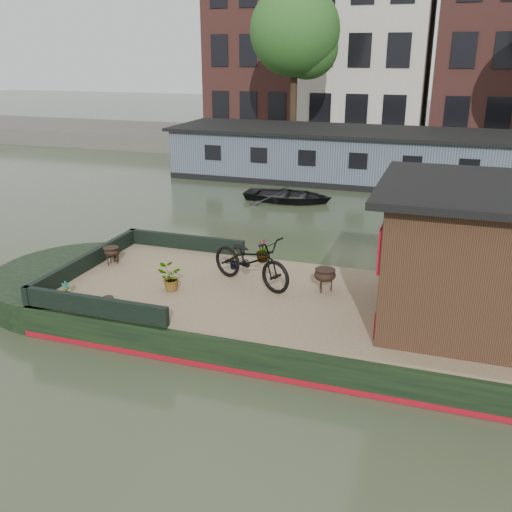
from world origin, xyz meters
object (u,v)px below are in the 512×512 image
(cabin, at_px, (495,257))
(brazier_rear, at_px, (112,256))
(bicycle, at_px, (251,260))
(dinghy, at_px, (288,192))
(brazier_front, at_px, (325,280))

(cabin, distance_m, brazier_rear, 7.87)
(bicycle, distance_m, dinghy, 9.58)
(bicycle, bearing_deg, cabin, -71.25)
(bicycle, height_order, dinghy, bicycle)
(bicycle, bearing_deg, brazier_front, -61.54)
(cabin, xyz_separation_m, brazier_front, (-2.97, 0.48, -1.00))
(dinghy, bearing_deg, brazier_front, -159.62)
(brazier_front, xyz_separation_m, brazier_rear, (-4.81, -0.03, -0.03))
(brazier_rear, bearing_deg, brazier_front, 0.32)
(cabin, relative_size, bicycle, 2.01)
(bicycle, height_order, brazier_rear, bicycle)
(cabin, bearing_deg, brazier_rear, 176.68)
(cabin, xyz_separation_m, dinghy, (-6.30, 9.70, -1.54))
(cabin, bearing_deg, brazier_front, 170.85)
(cabin, distance_m, dinghy, 11.67)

